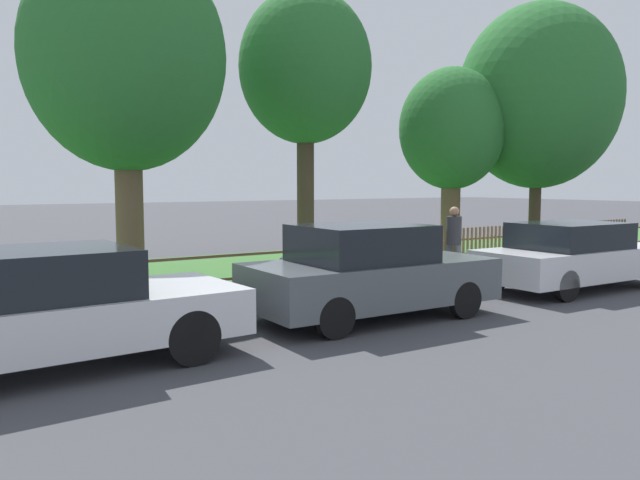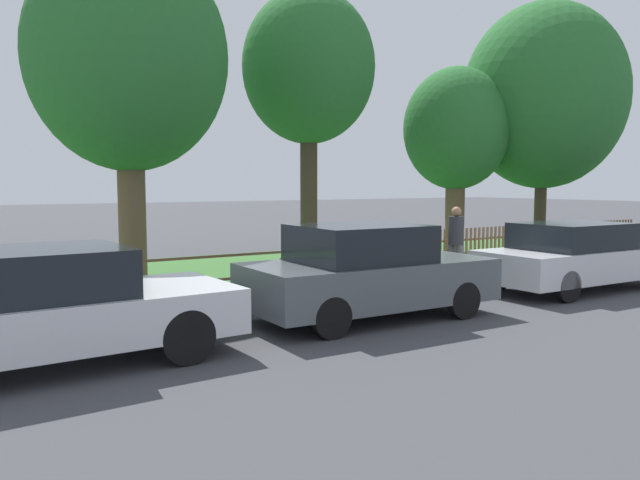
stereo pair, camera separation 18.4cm
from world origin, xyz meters
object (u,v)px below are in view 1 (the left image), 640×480
(parked_car_black_saloon, at_px, (369,272))
(parked_car_navy_estate, at_px, (574,256))
(tree_nearest_kerb, at_px, (125,58))
(tree_behind_motorcycle, at_px, (305,69))
(tree_mid_park, at_px, (452,131))
(tree_far_left, at_px, (538,97))
(covered_motorcycle, at_px, (316,265))
(pedestrian_near_fence, at_px, (454,239))
(parked_car_silver_hatchback, at_px, (51,307))

(parked_car_black_saloon, relative_size, parked_car_navy_estate, 0.91)
(parked_car_black_saloon, relative_size, tree_nearest_kerb, 0.55)
(tree_behind_motorcycle, distance_m, tree_mid_park, 5.12)
(tree_nearest_kerb, height_order, tree_far_left, tree_far_left)
(parked_car_navy_estate, bearing_deg, covered_motorcycle, 156.29)
(parked_car_black_saloon, relative_size, tree_far_left, 0.52)
(tree_nearest_kerb, relative_size, tree_behind_motorcycle, 0.99)
(parked_car_navy_estate, xyz_separation_m, pedestrian_near_fence, (-1.20, 2.19, 0.24))
(tree_far_left, bearing_deg, parked_car_navy_estate, -136.39)
(tree_far_left, bearing_deg, covered_motorcycle, -163.05)
(tree_behind_motorcycle, bearing_deg, covered_motorcycle, -119.77)
(parked_car_navy_estate, bearing_deg, tree_mid_park, 67.18)
(covered_motorcycle, bearing_deg, parked_car_silver_hatchback, -161.02)
(parked_car_navy_estate, bearing_deg, tree_nearest_kerb, 141.06)
(parked_car_navy_estate, relative_size, tree_behind_motorcycle, 0.60)
(parked_car_navy_estate, bearing_deg, tree_behind_motorcycle, 107.21)
(tree_nearest_kerb, bearing_deg, tree_far_left, -2.80)
(tree_nearest_kerb, relative_size, tree_mid_park, 1.29)
(parked_car_navy_estate, height_order, tree_behind_motorcycle, tree_behind_motorcycle)
(parked_car_silver_hatchback, height_order, tree_mid_park, tree_mid_park)
(covered_motorcycle, relative_size, tree_mid_park, 0.34)
(covered_motorcycle, xyz_separation_m, tree_behind_motorcycle, (2.77, 4.85, 4.69))
(tree_behind_motorcycle, relative_size, tree_mid_park, 1.30)
(parked_car_navy_estate, bearing_deg, parked_car_silver_hatchback, -178.73)
(parked_car_black_saloon, distance_m, tree_mid_park, 10.56)
(parked_car_navy_estate, height_order, covered_motorcycle, parked_car_navy_estate)
(tree_mid_park, bearing_deg, parked_car_black_saloon, -142.06)
(tree_far_left, bearing_deg, parked_car_black_saloon, -153.88)
(parked_car_black_saloon, bearing_deg, tree_nearest_kerb, 109.78)
(parked_car_black_saloon, relative_size, pedestrian_near_fence, 2.46)
(tree_nearest_kerb, height_order, tree_behind_motorcycle, tree_behind_motorcycle)
(covered_motorcycle, relative_size, tree_behind_motorcycle, 0.26)
(covered_motorcycle, xyz_separation_m, tree_far_left, (10.52, 3.21, 4.32))
(parked_car_black_saloon, height_order, pedestrian_near_fence, pedestrian_near_fence)
(tree_nearest_kerb, distance_m, tree_behind_motorcycle, 5.30)
(pedestrian_near_fence, bearing_deg, covered_motorcycle, -99.41)
(covered_motorcycle, xyz_separation_m, tree_mid_park, (7.61, 4.09, 3.19))
(parked_car_navy_estate, xyz_separation_m, tree_behind_motorcycle, (-2.05, 7.07, 4.59))
(parked_car_silver_hatchback, distance_m, tree_mid_park, 14.55)
(covered_motorcycle, height_order, tree_mid_park, tree_mid_park)
(parked_car_black_saloon, relative_size, covered_motorcycle, 2.11)
(parked_car_silver_hatchback, distance_m, tree_behind_motorcycle, 11.56)
(parked_car_black_saloon, distance_m, pedestrian_near_fence, 4.52)
(parked_car_navy_estate, height_order, pedestrian_near_fence, pedestrian_near_fence)
(parked_car_navy_estate, xyz_separation_m, tree_mid_park, (2.79, 6.31, 3.08))
(parked_car_silver_hatchback, bearing_deg, tree_far_left, 17.05)
(tree_behind_motorcycle, bearing_deg, pedestrian_near_fence, -80.04)
(parked_car_black_saloon, height_order, tree_behind_motorcycle, tree_behind_motorcycle)
(tree_mid_park, relative_size, pedestrian_near_fence, 3.47)
(parked_car_navy_estate, relative_size, tree_mid_park, 0.78)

